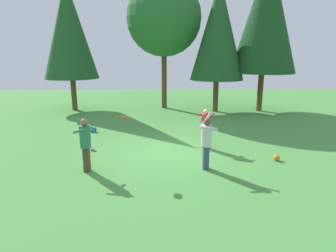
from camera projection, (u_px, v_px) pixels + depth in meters
ground_plane at (167, 152)px, 10.91m from camera, size 40.00×40.00×0.00m
person_thrower at (206, 139)px, 9.10m from camera, size 0.58×0.49×1.84m
person_catcher at (85, 140)px, 8.91m from camera, size 0.59×0.49×1.72m
person_bystander at (206, 125)px, 11.19m from camera, size 0.71×0.70×1.57m
frisbee at (125, 117)px, 8.80m from camera, size 0.38×0.38×0.10m
ball_orange at (277, 158)px, 10.02m from camera, size 0.22×0.22×0.22m
ball_blue at (94, 129)px, 13.72m from camera, size 0.25×0.25×0.25m
ball_yellow at (209, 126)px, 14.27m from camera, size 0.26×0.26×0.26m
ball_white at (92, 147)px, 11.14m from camera, size 0.22×0.22×0.22m
tree_far_left at (69, 30)px, 17.99m from camera, size 3.41×3.41×8.14m
tree_center at (164, 18)px, 18.51m from camera, size 4.86×4.86×8.30m
tree_far_right at (266, 14)px, 17.48m from camera, size 4.02×4.02×9.60m
tree_right at (218, 31)px, 17.52m from camera, size 3.35×3.35×8.00m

